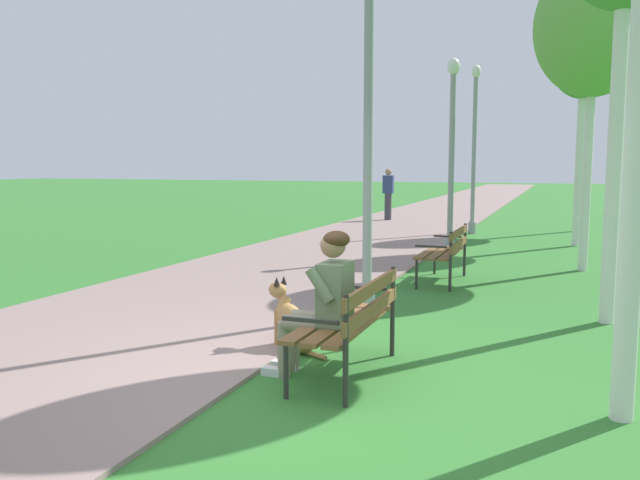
# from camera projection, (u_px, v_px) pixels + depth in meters

# --- Properties ---
(ground_plane) EXTENTS (120.00, 120.00, 0.00)m
(ground_plane) POSITION_uv_depth(u_px,v_px,m) (286.00, 389.00, 5.16)
(ground_plane) COLOR #33752D
(paved_path) EXTENTS (3.98, 60.00, 0.04)m
(paved_path) POSITION_uv_depth(u_px,v_px,m) (457.00, 205.00, 28.27)
(paved_path) COLOR gray
(paved_path) RESTS_ON ground
(park_bench_near) EXTENTS (0.55, 1.50, 0.85)m
(park_bench_near) POSITION_uv_depth(u_px,v_px,m) (351.00, 317.00, 5.43)
(park_bench_near) COLOR brown
(park_bench_near) RESTS_ON ground
(park_bench_mid) EXTENTS (0.55, 1.50, 0.85)m
(park_bench_mid) POSITION_uv_depth(u_px,v_px,m) (446.00, 249.00, 9.75)
(park_bench_mid) COLOR brown
(park_bench_mid) RESTS_ON ground
(person_seated_on_near_bench) EXTENTS (0.74, 0.49, 1.25)m
(person_seated_on_near_bench) POSITION_uv_depth(u_px,v_px,m) (323.00, 298.00, 5.36)
(person_seated_on_near_bench) COLOR gray
(person_seated_on_near_bench) RESTS_ON ground
(dog_shepherd) EXTENTS (0.78, 0.48, 0.71)m
(dog_shepherd) POSITION_uv_depth(u_px,v_px,m) (294.00, 324.00, 6.19)
(dog_shepherd) COLOR #B27F47
(dog_shepherd) RESTS_ON ground
(lamp_post_near) EXTENTS (0.24, 0.24, 4.39)m
(lamp_post_near) POSITION_uv_depth(u_px,v_px,m) (368.00, 122.00, 7.34)
(lamp_post_near) COLOR gray
(lamp_post_near) RESTS_ON ground
(lamp_post_mid) EXTENTS (0.24, 0.24, 3.81)m
(lamp_post_mid) POSITION_uv_depth(u_px,v_px,m) (452.00, 155.00, 12.51)
(lamp_post_mid) COLOR gray
(lamp_post_mid) RESTS_ON ground
(lamp_post_far) EXTENTS (0.24, 0.24, 4.28)m
(lamp_post_far) POSITION_uv_depth(u_px,v_px,m) (474.00, 148.00, 16.46)
(lamp_post_far) COLOR gray
(lamp_post_far) RESTS_ON ground
(birch_tree_third) EXTENTS (1.90, 1.93, 5.16)m
(birch_tree_third) POSITION_uv_depth(u_px,v_px,m) (594.00, 27.00, 10.46)
(birch_tree_third) COLOR silver
(birch_tree_third) RESTS_ON ground
(birch_tree_fourth) EXTENTS (1.64, 1.57, 5.72)m
(birch_tree_fourth) POSITION_uv_depth(u_px,v_px,m) (585.00, 40.00, 13.67)
(birch_tree_fourth) COLOR silver
(birch_tree_fourth) RESTS_ON ground
(birch_tree_fifth) EXTENTS (1.61, 1.42, 6.42)m
(birch_tree_fifth) POSITION_uv_depth(u_px,v_px,m) (592.00, 42.00, 16.89)
(birch_tree_fifth) COLOR silver
(birch_tree_fifth) RESTS_ON ground
(pedestrian_distant) EXTENTS (0.32, 0.22, 1.65)m
(pedestrian_distant) POSITION_uv_depth(u_px,v_px,m) (388.00, 194.00, 20.32)
(pedestrian_distant) COLOR #383842
(pedestrian_distant) RESTS_ON ground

